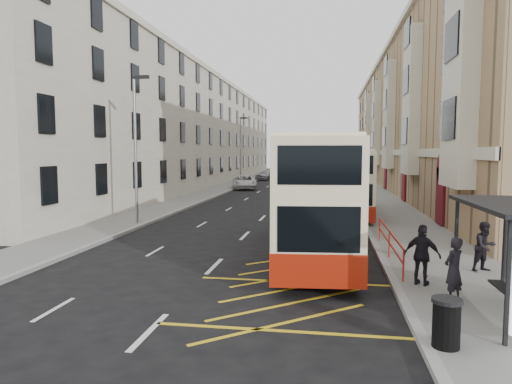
% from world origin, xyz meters
% --- Properties ---
extents(ground, '(200.00, 200.00, 0.00)m').
position_xyz_m(ground, '(0.00, 0.00, 0.00)').
color(ground, black).
rests_on(ground, ground).
extents(pavement_right, '(4.00, 120.00, 0.15)m').
position_xyz_m(pavement_right, '(8.00, 30.00, 0.07)').
color(pavement_right, slate).
rests_on(pavement_right, ground).
extents(pavement_left, '(3.00, 120.00, 0.15)m').
position_xyz_m(pavement_left, '(-7.50, 30.00, 0.07)').
color(pavement_left, slate).
rests_on(pavement_left, ground).
extents(kerb_right, '(0.25, 120.00, 0.15)m').
position_xyz_m(kerb_right, '(6.00, 30.00, 0.07)').
color(kerb_right, gray).
rests_on(kerb_right, ground).
extents(kerb_left, '(0.25, 120.00, 0.15)m').
position_xyz_m(kerb_left, '(-6.00, 30.00, 0.07)').
color(kerb_left, gray).
rests_on(kerb_left, ground).
extents(road_markings, '(10.00, 110.00, 0.01)m').
position_xyz_m(road_markings, '(0.00, 45.00, 0.01)').
color(road_markings, silver).
rests_on(road_markings, ground).
extents(terrace_right, '(10.75, 79.00, 15.25)m').
position_xyz_m(terrace_right, '(14.88, 45.38, 7.52)').
color(terrace_right, tan).
rests_on(terrace_right, ground).
extents(terrace_left, '(9.18, 79.00, 13.25)m').
position_xyz_m(terrace_left, '(-13.43, 45.50, 6.52)').
color(terrace_left, beige).
rests_on(terrace_left, ground).
extents(guard_railing, '(0.06, 6.56, 1.01)m').
position_xyz_m(guard_railing, '(6.25, 5.75, 0.86)').
color(guard_railing, red).
rests_on(guard_railing, pavement_right).
extents(street_lamp_near, '(0.93, 0.18, 8.00)m').
position_xyz_m(street_lamp_near, '(-6.35, 12.00, 4.64)').
color(street_lamp_near, gray).
rests_on(street_lamp_near, pavement_left).
extents(street_lamp_far, '(0.93, 0.18, 8.00)m').
position_xyz_m(street_lamp_far, '(-6.35, 42.00, 4.64)').
color(street_lamp_far, gray).
rests_on(street_lamp_far, pavement_left).
extents(double_decker_front, '(3.63, 11.73, 4.61)m').
position_xyz_m(double_decker_front, '(3.24, 6.43, 2.35)').
color(double_decker_front, '#F5E4BA').
rests_on(double_decker_front, ground).
extents(double_decker_rear, '(2.94, 10.65, 4.21)m').
position_xyz_m(double_decker_rear, '(5.00, 18.05, 2.14)').
color(double_decker_rear, '#F5E4BA').
rests_on(double_decker_rear, ground).
extents(litter_bin, '(0.61, 0.61, 1.00)m').
position_xyz_m(litter_bin, '(6.35, -2.16, 0.67)').
color(litter_bin, black).
rests_on(litter_bin, pavement_right).
extents(pedestrian_near, '(0.74, 0.72, 1.71)m').
position_xyz_m(pedestrian_near, '(7.24, 0.82, 1.00)').
color(pedestrian_near, black).
rests_on(pedestrian_near, pavement_right).
extents(pedestrian_mid, '(0.99, 0.91, 1.64)m').
position_xyz_m(pedestrian_mid, '(9.08, 4.19, 0.97)').
color(pedestrian_mid, black).
rests_on(pedestrian_mid, pavement_right).
extents(pedestrian_far, '(1.14, 0.88, 1.80)m').
position_xyz_m(pedestrian_far, '(6.73, 2.24, 1.05)').
color(pedestrian_far, black).
rests_on(pedestrian_far, pavement_right).
extents(white_van, '(3.60, 5.84, 1.51)m').
position_xyz_m(white_van, '(-5.10, 37.34, 0.75)').
color(white_van, silver).
rests_on(white_van, ground).
extents(car_silver, '(3.31, 4.93, 1.56)m').
position_xyz_m(car_silver, '(-4.79, 53.62, 0.78)').
color(car_silver, '#A4A7AC').
rests_on(car_silver, ground).
extents(car_dark, '(1.94, 4.11, 1.30)m').
position_xyz_m(car_dark, '(-3.54, 65.22, 0.65)').
color(car_dark, black).
rests_on(car_dark, ground).
extents(car_red, '(2.86, 5.22, 1.43)m').
position_xyz_m(car_red, '(5.20, 57.51, 0.72)').
color(car_red, '#940401').
rests_on(car_red, ground).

